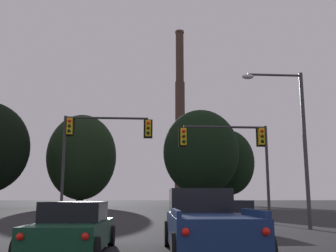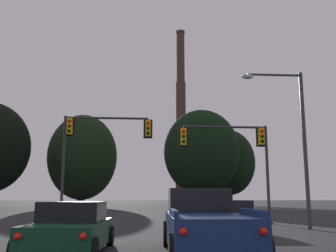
# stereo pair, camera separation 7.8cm
# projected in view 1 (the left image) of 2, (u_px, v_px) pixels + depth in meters

# --- Properties ---
(pickup_truck_center_lane_second) EXTENTS (2.36, 5.57, 1.82)m
(pickup_truck_center_lane_second) POSITION_uv_depth(u_px,v_px,m) (206.00, 224.00, 10.92)
(pickup_truck_center_lane_second) COLOR navy
(pickup_truck_center_lane_second) RESTS_ON ground_plane
(sedan_left_lane_second) EXTENTS (2.13, 4.76, 1.43)m
(sedan_left_lane_second) POSITION_uv_depth(u_px,v_px,m) (73.00, 229.00, 11.06)
(sedan_left_lane_second) COLOR #0F3823
(sedan_left_lane_second) RESTS_ON ground_plane
(sedan_right_lane_front) EXTENTS (2.00, 4.71, 1.43)m
(sedan_right_lane_front) POSITION_uv_depth(u_px,v_px,m) (232.00, 217.00, 18.34)
(sedan_right_lane_front) COLOR gray
(sedan_right_lane_front) RESTS_ON ground_plane
(traffic_light_overhead_left) EXTENTS (5.76, 0.50, 6.69)m
(traffic_light_overhead_left) POSITION_uv_depth(u_px,v_px,m) (93.00, 141.00, 24.87)
(traffic_light_overhead_left) COLOR #2D2D30
(traffic_light_overhead_left) RESTS_ON ground_plane
(traffic_light_far_right) EXTENTS (0.78, 0.50, 6.17)m
(traffic_light_far_right) POSITION_uv_depth(u_px,v_px,m) (191.00, 182.00, 60.30)
(traffic_light_far_right) COLOR #2D2D30
(traffic_light_far_right) RESTS_ON ground_plane
(traffic_light_overhead_right) EXTENTS (5.67, 0.50, 5.98)m
(traffic_light_overhead_right) POSITION_uv_depth(u_px,v_px,m) (238.00, 148.00, 24.25)
(traffic_light_overhead_right) COLOR #2D2D30
(traffic_light_overhead_right) RESTS_ON ground_plane
(street_lamp) EXTENTS (3.31, 0.36, 8.14)m
(street_lamp) POSITION_uv_depth(u_px,v_px,m) (294.00, 130.00, 20.47)
(street_lamp) COLOR #38383A
(street_lamp) RESTS_ON ground_plane
(smokestack) EXTENTS (5.93, 5.93, 57.59)m
(smokestack) POSITION_uv_depth(u_px,v_px,m) (180.00, 133.00, 127.53)
(smokestack) COLOR #3C2B22
(smokestack) RESTS_ON ground_plane
(treeline_right_mid) EXTENTS (8.87, 7.98, 13.13)m
(treeline_right_mid) POSITION_uv_depth(u_px,v_px,m) (228.00, 162.00, 67.09)
(treeline_right_mid) COLOR black
(treeline_right_mid) RESTS_ON ground_plane
(treeline_far_right) EXTENTS (11.91, 10.72, 15.36)m
(treeline_far_right) POSITION_uv_depth(u_px,v_px,m) (201.00, 152.00, 61.61)
(treeline_far_right) COLOR black
(treeline_far_right) RESTS_ON ground_plane
(treeline_left_mid) EXTENTS (11.74, 10.56, 15.76)m
(treeline_left_mid) POSITION_uv_depth(u_px,v_px,m) (82.00, 157.00, 67.07)
(treeline_left_mid) COLOR black
(treeline_left_mid) RESTS_ON ground_plane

